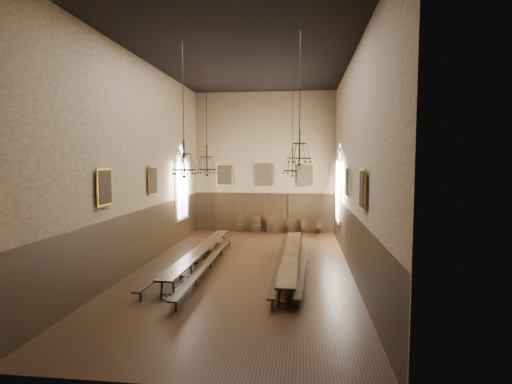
% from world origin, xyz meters
% --- Properties ---
extents(floor, '(9.00, 18.00, 0.02)m').
position_xyz_m(floor, '(0.00, 0.00, -0.01)').
color(floor, black).
rests_on(floor, ground).
extents(ceiling, '(9.00, 18.00, 0.02)m').
position_xyz_m(ceiling, '(0.00, 0.00, 9.01)').
color(ceiling, black).
rests_on(ceiling, ground).
extents(wall_back, '(9.00, 0.02, 9.00)m').
position_xyz_m(wall_back, '(0.00, 9.01, 4.50)').
color(wall_back, '#907459').
rests_on(wall_back, ground).
extents(wall_front, '(9.00, 0.02, 9.00)m').
position_xyz_m(wall_front, '(0.00, -9.01, 4.50)').
color(wall_front, '#907459').
rests_on(wall_front, ground).
extents(wall_left, '(0.02, 18.00, 9.00)m').
position_xyz_m(wall_left, '(-4.51, 0.00, 4.50)').
color(wall_left, '#907459').
rests_on(wall_left, ground).
extents(wall_right, '(0.02, 18.00, 9.00)m').
position_xyz_m(wall_right, '(4.51, 0.00, 4.50)').
color(wall_right, '#907459').
rests_on(wall_right, ground).
extents(wainscot_panelling, '(9.00, 18.00, 2.50)m').
position_xyz_m(wainscot_panelling, '(0.00, 0.00, 1.25)').
color(wainscot_panelling, black).
rests_on(wainscot_panelling, floor).
extents(table_left, '(0.73, 9.25, 0.72)m').
position_xyz_m(table_left, '(-1.99, 0.26, 0.36)').
color(table_left, black).
rests_on(table_left, floor).
extents(table_right, '(0.76, 9.52, 0.74)m').
position_xyz_m(table_right, '(2.01, 0.02, 0.37)').
color(table_right, black).
rests_on(table_right, floor).
extents(bench_left_outer, '(0.85, 9.98, 0.45)m').
position_xyz_m(bench_left_outer, '(-2.53, 0.21, 0.29)').
color(bench_left_outer, black).
rests_on(bench_left_outer, floor).
extents(bench_left_inner, '(0.48, 10.57, 0.48)m').
position_xyz_m(bench_left_inner, '(-1.42, -0.22, 0.30)').
color(bench_left_inner, black).
rests_on(bench_left_inner, floor).
extents(bench_right_inner, '(0.29, 9.71, 0.44)m').
position_xyz_m(bench_right_inner, '(1.54, -0.02, 0.28)').
color(bench_right_inner, black).
rests_on(bench_right_inner, floor).
extents(bench_right_outer, '(0.72, 9.50, 0.43)m').
position_xyz_m(bench_right_outer, '(2.52, -0.05, 0.27)').
color(bench_right_outer, black).
rests_on(bench_right_outer, floor).
extents(chair_2, '(0.48, 0.48, 1.01)m').
position_xyz_m(chair_2, '(-1.51, 8.54, 0.30)').
color(chair_2, black).
rests_on(chair_2, floor).
extents(chair_3, '(0.57, 0.57, 1.03)m').
position_xyz_m(chair_3, '(-0.48, 8.51, 0.31)').
color(chair_3, black).
rests_on(chair_3, floor).
extents(chair_4, '(0.46, 0.46, 1.04)m').
position_xyz_m(chair_4, '(0.48, 8.48, 0.31)').
color(chair_4, black).
rests_on(chair_4, floor).
extents(chair_5, '(0.49, 0.49, 0.88)m').
position_xyz_m(chair_5, '(1.60, 8.53, 0.27)').
color(chair_5, black).
rests_on(chair_5, floor).
extents(chair_6, '(0.50, 0.50, 0.89)m').
position_xyz_m(chair_6, '(2.58, 8.51, 0.27)').
color(chair_6, black).
rests_on(chair_6, floor).
extents(chair_7, '(0.48, 0.48, 0.86)m').
position_xyz_m(chair_7, '(3.47, 8.52, 0.26)').
color(chair_7, black).
rests_on(chair_7, floor).
extents(chandelier_back_left, '(0.95, 0.95, 4.98)m').
position_xyz_m(chandelier_back_left, '(-2.12, 2.19, 4.49)').
color(chandelier_back_left, black).
rests_on(chandelier_back_left, ceiling).
extents(chandelier_back_right, '(0.92, 0.92, 5.03)m').
position_xyz_m(chandelier_back_right, '(1.96, 2.89, 4.45)').
color(chandelier_back_right, black).
rests_on(chandelier_back_right, ceiling).
extents(chandelier_front_left, '(0.92, 0.92, 4.89)m').
position_xyz_m(chandelier_front_left, '(-1.97, -2.03, 4.57)').
color(chandelier_front_left, black).
rests_on(chandelier_front_left, ceiling).
extents(chandelier_front_right, '(0.79, 0.79, 4.44)m').
position_xyz_m(chandelier_front_right, '(2.34, -2.72, 5.02)').
color(chandelier_front_right, black).
rests_on(chandelier_front_right, ceiling).
extents(portrait_back_0, '(1.10, 0.12, 1.40)m').
position_xyz_m(portrait_back_0, '(-2.60, 8.88, 3.70)').
color(portrait_back_0, gold).
rests_on(portrait_back_0, wall_back).
extents(portrait_back_1, '(1.10, 0.12, 1.40)m').
position_xyz_m(portrait_back_1, '(0.00, 8.88, 3.70)').
color(portrait_back_1, gold).
rests_on(portrait_back_1, wall_back).
extents(portrait_back_2, '(1.10, 0.12, 1.40)m').
position_xyz_m(portrait_back_2, '(2.60, 8.88, 3.70)').
color(portrait_back_2, gold).
rests_on(portrait_back_2, wall_back).
extents(portrait_left_0, '(0.12, 1.00, 1.30)m').
position_xyz_m(portrait_left_0, '(-4.38, 1.00, 3.70)').
color(portrait_left_0, gold).
rests_on(portrait_left_0, wall_left).
extents(portrait_left_1, '(0.12, 1.00, 1.30)m').
position_xyz_m(portrait_left_1, '(-4.38, -3.50, 3.70)').
color(portrait_left_1, gold).
rests_on(portrait_left_1, wall_left).
extents(portrait_right_0, '(0.12, 1.00, 1.30)m').
position_xyz_m(portrait_right_0, '(4.38, 1.00, 3.70)').
color(portrait_right_0, gold).
rests_on(portrait_right_0, wall_right).
extents(portrait_right_1, '(0.12, 1.00, 1.30)m').
position_xyz_m(portrait_right_1, '(4.38, -3.50, 3.70)').
color(portrait_right_1, gold).
rests_on(portrait_right_1, wall_right).
extents(window_right, '(0.20, 2.20, 4.60)m').
position_xyz_m(window_right, '(4.43, 5.50, 3.40)').
color(window_right, white).
rests_on(window_right, wall_right).
extents(window_left, '(0.20, 2.20, 4.60)m').
position_xyz_m(window_left, '(-4.43, 5.50, 3.40)').
color(window_left, white).
rests_on(window_left, wall_left).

